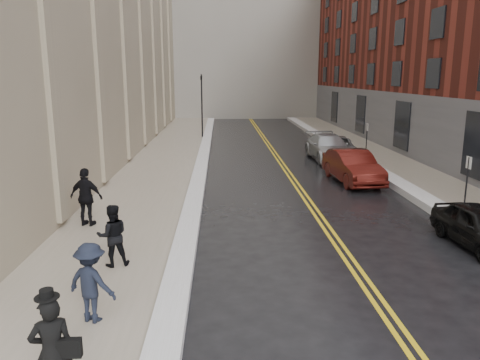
{
  "coord_description": "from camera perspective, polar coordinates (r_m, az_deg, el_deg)",
  "views": [
    {
      "loc": [
        -1.1,
        -8.33,
        5.09
      ],
      "look_at": [
        -0.45,
        7.24,
        1.6
      ],
      "focal_mm": 35.0,
      "sensor_mm": 36.0,
      "label": 1
    }
  ],
  "objects": [
    {
      "name": "pedestrian_c",
      "position": [
        16.39,
        -18.22,
        -2.0
      ],
      "size": [
        1.23,
        0.76,
        1.96
      ],
      "primitive_type": "imported",
      "rotation": [
        0.0,
        0.0,
        2.88
      ],
      "color": "black",
      "rests_on": "sidewalk_left"
    },
    {
      "name": "pedestrian_b",
      "position": [
        10.16,
        -17.69,
        -11.81
      ],
      "size": [
        1.24,
        1.0,
        1.68
      ],
      "primitive_type": "imported",
      "rotation": [
        0.0,
        0.0,
        2.73
      ],
      "color": "black",
      "rests_on": "sidewalk_left"
    },
    {
      "name": "snow_ridge_right",
      "position": [
        26.16,
        16.06,
        1.23
      ],
      "size": [
        0.85,
        60.8,
        0.3
      ],
      "primitive_type": "cube",
      "color": "white",
      "rests_on": "ground"
    },
    {
      "name": "car_maroon",
      "position": [
        23.32,
        13.56,
        1.61
      ],
      "size": [
        2.07,
        4.87,
        1.56
      ],
      "primitive_type": "imported",
      "rotation": [
        0.0,
        0.0,
        0.09
      ],
      "color": "#4D120D",
      "rests_on": "ground"
    },
    {
      "name": "traffic_signal",
      "position": [
        38.41,
        -4.68,
        9.58
      ],
      "size": [
        0.18,
        0.15,
        5.2
      ],
      "color": "black",
      "rests_on": "ground"
    },
    {
      "name": "snow_ridge_left",
      "position": [
        24.85,
        -4.87,
        1.06
      ],
      "size": [
        0.7,
        60.8,
        0.26
      ],
      "primitive_type": "cube",
      "color": "white",
      "rests_on": "ground"
    },
    {
      "name": "lane_stripe_a",
      "position": [
        25.09,
        5.64,
        0.86
      ],
      "size": [
        0.12,
        64.0,
        0.01
      ],
      "primitive_type": "cube",
      "color": "gold",
      "rests_on": "ground"
    },
    {
      "name": "pedestrian_a",
      "position": [
        12.81,
        -15.27,
        -6.53
      ],
      "size": [
        0.95,
        0.83,
        1.67
      ],
      "primitive_type": "imported",
      "rotation": [
        0.0,
        0.0,
        3.42
      ],
      "color": "black",
      "rests_on": "sidewalk_left"
    },
    {
      "name": "ground",
      "position": [
        9.82,
        4.63,
        -18.63
      ],
      "size": [
        160.0,
        160.0,
        0.0
      ],
      "primitive_type": "plane",
      "color": "black",
      "rests_on": "ground"
    },
    {
      "name": "car_silver_far",
      "position": [
        30.56,
        11.78,
        3.99
      ],
      "size": [
        2.76,
        4.89,
        1.29
      ],
      "primitive_type": "imported",
      "rotation": [
        0.0,
        0.0,
        -0.14
      ],
      "color": "#979B9F",
      "rests_on": "ground"
    },
    {
      "name": "car_silver_near",
      "position": [
        29.36,
        10.74,
        3.94
      ],
      "size": [
        2.37,
        5.4,
        1.54
      ],
      "primitive_type": "imported",
      "rotation": [
        0.0,
        0.0,
        0.04
      ],
      "color": "#A4A7AC",
      "rests_on": "ground"
    },
    {
      "name": "sidewalk_right",
      "position": [
        26.81,
        19.8,
        1.08
      ],
      "size": [
        3.0,
        64.0,
        0.15
      ],
      "primitive_type": "cube",
      "color": "gray",
      "rests_on": "ground"
    },
    {
      "name": "sidewalk_left",
      "position": [
        25.07,
        -10.13,
        0.88
      ],
      "size": [
        4.0,
        64.0,
        0.15
      ],
      "primitive_type": "cube",
      "color": "gray",
      "rests_on": "ground"
    },
    {
      "name": "pedestrian_main",
      "position": [
        7.98,
        -21.92,
        -18.88
      ],
      "size": [
        0.76,
        0.63,
        1.77
      ],
      "primitive_type": "imported",
      "rotation": [
        0.0,
        0.0,
        3.51
      ],
      "color": "black",
      "rests_on": "sidewalk_left"
    },
    {
      "name": "parking_sign_far",
      "position": [
        29.95,
        15.18,
        5.02
      ],
      "size": [
        0.06,
        0.35,
        2.23
      ],
      "color": "black",
      "rests_on": "ground"
    },
    {
      "name": "lane_stripe_b",
      "position": [
        25.13,
        6.18,
        0.86
      ],
      "size": [
        0.12,
        64.0,
        0.01
      ],
      "primitive_type": "cube",
      "color": "gold",
      "rests_on": "ground"
    },
    {
      "name": "parking_sign_near",
      "position": [
        19.01,
        25.93,
        0.01
      ],
      "size": [
        0.06,
        0.35,
        2.23
      ],
      "color": "black",
      "rests_on": "ground"
    }
  ]
}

